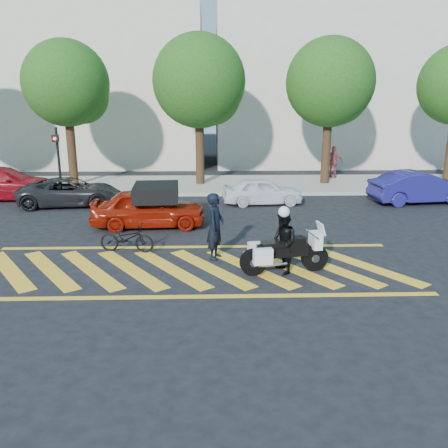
{
  "coord_description": "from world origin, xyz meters",
  "views": [
    {
      "loc": [
        0.51,
        -12.35,
        4.7
      ],
      "look_at": [
        0.9,
        0.8,
        1.05
      ],
      "focal_mm": 38.0,
      "sensor_mm": 36.0,
      "label": 1
    }
  ],
  "objects_px": {
    "police_motorcycle": "(283,252)",
    "parked_left": "(3,183)",
    "red_convertible": "(149,208)",
    "officer_moto": "(283,243)",
    "parked_mid_right": "(262,191)",
    "parked_right": "(419,187)",
    "officer_bike": "(215,226)",
    "parked_mid_left": "(70,192)",
    "bicycle": "(127,238)"
  },
  "relations": [
    {
      "from": "officer_bike",
      "to": "parked_mid_right",
      "type": "relative_size",
      "value": 0.57
    },
    {
      "from": "officer_bike",
      "to": "parked_left",
      "type": "xyz_separation_m",
      "value": [
        -9.59,
        8.38,
        -0.25
      ]
    },
    {
      "from": "bicycle",
      "to": "officer_moto",
      "type": "relative_size",
      "value": 0.98
    },
    {
      "from": "police_motorcycle",
      "to": "officer_moto",
      "type": "bearing_deg",
      "value": 148.21
    },
    {
      "from": "officer_bike",
      "to": "officer_moto",
      "type": "distance_m",
      "value": 2.16
    },
    {
      "from": "police_motorcycle",
      "to": "parked_right",
      "type": "bearing_deg",
      "value": 38.65
    },
    {
      "from": "bicycle",
      "to": "parked_left",
      "type": "height_order",
      "value": "parked_left"
    },
    {
      "from": "police_motorcycle",
      "to": "parked_right",
      "type": "height_order",
      "value": "parked_right"
    },
    {
      "from": "parked_mid_left",
      "to": "police_motorcycle",
      "type": "bearing_deg",
      "value": -141.5
    },
    {
      "from": "red_convertible",
      "to": "parked_right",
      "type": "xyz_separation_m",
      "value": [
        11.39,
        3.49,
        0.01
      ]
    },
    {
      "from": "officer_bike",
      "to": "bicycle",
      "type": "xyz_separation_m",
      "value": [
        -2.7,
        0.67,
        -0.54
      ]
    },
    {
      "from": "parked_mid_left",
      "to": "parked_mid_right",
      "type": "height_order",
      "value": "parked_mid_left"
    },
    {
      "from": "parked_mid_left",
      "to": "red_convertible",
      "type": "bearing_deg",
      "value": -138.25
    },
    {
      "from": "bicycle",
      "to": "officer_moto",
      "type": "distance_m",
      "value": 4.88
    },
    {
      "from": "parked_mid_left",
      "to": "parked_right",
      "type": "xyz_separation_m",
      "value": [
        15.18,
        0.0,
        0.11
      ]
    },
    {
      "from": "bicycle",
      "to": "police_motorcycle",
      "type": "relative_size",
      "value": 0.68
    },
    {
      "from": "officer_moto",
      "to": "parked_mid_right",
      "type": "distance_m",
      "value": 8.2
    },
    {
      "from": "parked_right",
      "to": "officer_bike",
      "type": "bearing_deg",
      "value": 120.66
    },
    {
      "from": "officer_bike",
      "to": "officer_moto",
      "type": "bearing_deg",
      "value": -106.27
    },
    {
      "from": "parked_right",
      "to": "parked_left",
      "type": "bearing_deg",
      "value": 78.66
    },
    {
      "from": "parked_mid_left",
      "to": "officer_moto",
      "type": "bearing_deg",
      "value": -141.54
    },
    {
      "from": "parked_mid_left",
      "to": "parked_right",
      "type": "distance_m",
      "value": 15.18
    },
    {
      "from": "parked_mid_left",
      "to": "bicycle",
      "type": "bearing_deg",
      "value": -156.88
    },
    {
      "from": "red_convertible",
      "to": "parked_right",
      "type": "bearing_deg",
      "value": -76.09
    },
    {
      "from": "bicycle",
      "to": "police_motorcycle",
      "type": "bearing_deg",
      "value": -104.03
    },
    {
      "from": "police_motorcycle",
      "to": "red_convertible",
      "type": "xyz_separation_m",
      "value": [
        -4.16,
        4.71,
        0.11
      ]
    },
    {
      "from": "parked_mid_right",
      "to": "red_convertible",
      "type": "bearing_deg",
      "value": 124.06
    },
    {
      "from": "officer_bike",
      "to": "police_motorcycle",
      "type": "bearing_deg",
      "value": -106.16
    },
    {
      "from": "bicycle",
      "to": "parked_mid_right",
      "type": "relative_size",
      "value": 0.48
    },
    {
      "from": "red_convertible",
      "to": "parked_right",
      "type": "height_order",
      "value": "parked_right"
    },
    {
      "from": "red_convertible",
      "to": "bicycle",
      "type": "bearing_deg",
      "value": 170.23
    },
    {
      "from": "bicycle",
      "to": "parked_mid_right",
      "type": "height_order",
      "value": "parked_mid_right"
    },
    {
      "from": "police_motorcycle",
      "to": "parked_left",
      "type": "xyz_separation_m",
      "value": [
        -11.39,
        9.6,
        0.14
      ]
    },
    {
      "from": "bicycle",
      "to": "police_motorcycle",
      "type": "height_order",
      "value": "police_motorcycle"
    },
    {
      "from": "officer_bike",
      "to": "parked_mid_left",
      "type": "distance_m",
      "value": 9.31
    },
    {
      "from": "bicycle",
      "to": "parked_mid_right",
      "type": "xyz_separation_m",
      "value": [
        4.82,
        6.31,
        0.15
      ]
    },
    {
      "from": "red_convertible",
      "to": "parked_mid_right",
      "type": "relative_size",
      "value": 1.18
    },
    {
      "from": "red_convertible",
      "to": "parked_mid_right",
      "type": "bearing_deg",
      "value": -55.29
    },
    {
      "from": "red_convertible",
      "to": "parked_mid_left",
      "type": "bearing_deg",
      "value": 44.27
    },
    {
      "from": "officer_moto",
      "to": "parked_mid_right",
      "type": "relative_size",
      "value": 0.49
    },
    {
      "from": "officer_bike",
      "to": "parked_right",
      "type": "distance_m",
      "value": 11.41
    },
    {
      "from": "parked_mid_left",
      "to": "parked_mid_right",
      "type": "relative_size",
      "value": 1.25
    },
    {
      "from": "bicycle",
      "to": "parked_mid_left",
      "type": "distance_m",
      "value": 7.2
    },
    {
      "from": "parked_mid_right",
      "to": "officer_moto",
      "type": "bearing_deg",
      "value": 173.83
    },
    {
      "from": "parked_left",
      "to": "parked_right",
      "type": "bearing_deg",
      "value": -98.0
    },
    {
      "from": "officer_moto",
      "to": "red_convertible",
      "type": "relative_size",
      "value": 0.42
    },
    {
      "from": "red_convertible",
      "to": "police_motorcycle",
      "type": "bearing_deg",
      "value": -141.64
    },
    {
      "from": "police_motorcycle",
      "to": "red_convertible",
      "type": "height_order",
      "value": "red_convertible"
    },
    {
      "from": "parked_right",
      "to": "police_motorcycle",
      "type": "bearing_deg",
      "value": 131.57
    },
    {
      "from": "red_convertible",
      "to": "parked_right",
      "type": "relative_size",
      "value": 0.95
    }
  ]
}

